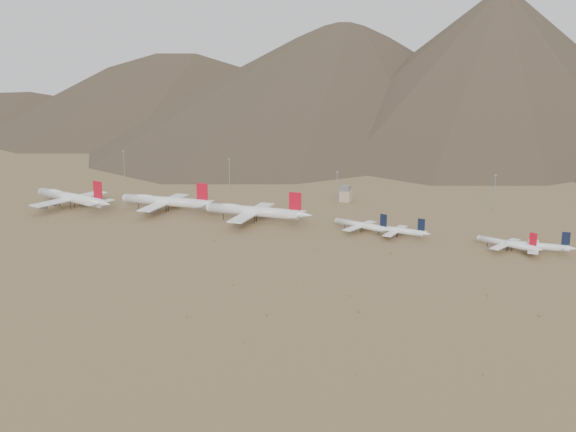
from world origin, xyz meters
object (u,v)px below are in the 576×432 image
at_px(narrowbody_a, 362,225).
at_px(narrowbody_b, 398,230).
at_px(widebody_centre, 166,201).
at_px(control_tower, 346,194).
at_px(widebody_east, 254,211).
at_px(widebody_west, 71,198).

xyz_separation_m(narrowbody_a, narrowbody_b, (23.55, -2.78, -0.22)).
relative_size(widebody_centre, narrowbody_b, 1.84).
distance_m(narrowbody_a, control_tower, 89.63).
height_order(widebody_east, narrowbody_a, widebody_east).
height_order(widebody_west, narrowbody_a, widebody_west).
bearing_deg(narrowbody_a, narrowbody_b, 10.45).
bearing_deg(widebody_centre, narrowbody_b, -4.71).
bearing_deg(narrowbody_a, widebody_east, -161.04).
height_order(widebody_centre, narrowbody_a, widebody_centre).
relative_size(widebody_west, narrowbody_a, 1.85).
bearing_deg(widebody_west, narrowbody_b, 16.61).
bearing_deg(narrowbody_b, widebody_centre, -174.41).
distance_m(widebody_west, narrowbody_b, 236.31).
relative_size(widebody_east, control_tower, 6.34).
bearing_deg(widebody_west, narrowbody_a, 17.65).
bearing_deg(widebody_centre, control_tower, 33.54).
height_order(widebody_east, control_tower, widebody_east).
distance_m(widebody_centre, narrowbody_a, 144.02).
height_order(narrowbody_a, control_tower, narrowbody_a).
height_order(narrowbody_a, narrowbody_b, narrowbody_a).
height_order(narrowbody_b, control_tower, narrowbody_b).
xyz_separation_m(widebody_centre, narrowbody_b, (167.51, -5.35, -3.30)).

